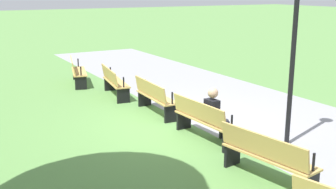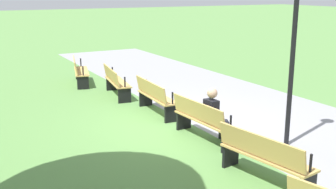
{
  "view_description": "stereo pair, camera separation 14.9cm",
  "coord_description": "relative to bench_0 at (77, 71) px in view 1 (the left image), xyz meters",
  "views": [
    {
      "loc": [
        8.24,
        -4.99,
        3.19
      ],
      "look_at": [
        -0.0,
        -0.33,
        0.8
      ],
      "focal_mm": 44.8,
      "sensor_mm": 36.0,
      "label": 1
    },
    {
      "loc": [
        8.31,
        -4.86,
        3.19
      ],
      "look_at": [
        -0.0,
        -0.33,
        0.8
      ],
      "focal_mm": 44.8,
      "sensor_mm": 36.0,
      "label": 2
    }
  ],
  "objects": [
    {
      "name": "ground_plane",
      "position": [
        5.53,
        0.78,
        -0.47
      ],
      "size": [
        120.0,
        120.0,
        0.0
      ],
      "primitive_type": "plane",
      "color": "#5B8C47"
    },
    {
      "name": "path_paving",
      "position": [
        5.53,
        3.18,
        -0.47
      ],
      "size": [
        25.38,
        4.27,
        0.01
      ],
      "primitive_type": "cube",
      "color": "#939399",
      "rests_on": "ground"
    },
    {
      "name": "bench_0",
      "position": [
        0.0,
        0.0,
        0.0
      ],
      "size": [
        1.83,
        0.91,
        0.89
      ],
      "rotation": [
        0.0,
        0.0,
        -0.26
      ],
      "color": "tan",
      "rests_on": "ground"
    },
    {
      "name": "bench_1",
      "position": [
        2.19,
        0.45,
        0.0
      ],
      "size": [
        1.82,
        0.74,
        0.89
      ],
      "rotation": [
        0.0,
        0.0,
        -0.15
      ],
      "color": "tan",
      "rests_on": "ground"
    },
    {
      "name": "bench_2",
      "position": [
        4.41,
        0.68,
        0.0
      ],
      "size": [
        1.79,
        0.56,
        0.89
      ],
      "rotation": [
        0.0,
        0.0,
        -0.05
      ],
      "color": "tan",
      "rests_on": "ground"
    },
    {
      "name": "bench_3",
      "position": [
        6.65,
        0.68,
        0.0
      ],
      "size": [
        1.79,
        0.56,
        0.89
      ],
      "rotation": [
        0.0,
        0.0,
        0.05
      ],
      "color": "tan",
      "rests_on": "ground"
    },
    {
      "name": "bench_4",
      "position": [
        8.87,
        0.45,
        0.0
      ],
      "size": [
        1.82,
        0.74,
        0.89
      ],
      "rotation": [
        0.0,
        0.0,
        0.15
      ],
      "color": "tan",
      "rests_on": "ground"
    },
    {
      "name": "person_seated",
      "position": [
        6.87,
        0.84,
        0.16
      ],
      "size": [
        0.34,
        0.53,
        1.2
      ],
      "rotation": [
        0.0,
        0.0,
        0.05
      ],
      "color": "black",
      "rests_on": "ground"
    },
    {
      "name": "lamp_post",
      "position": [
        7.75,
        2.07,
        2.45
      ],
      "size": [
        0.32,
        0.32,
        4.24
      ],
      "color": "black",
      "rests_on": "ground"
    }
  ]
}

